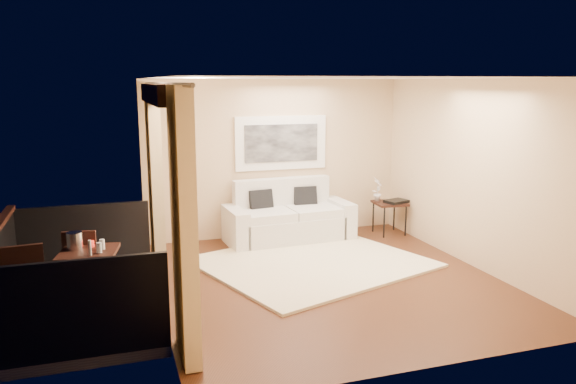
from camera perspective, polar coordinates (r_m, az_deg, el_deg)
name	(u,v)px	position (r m, az deg, el deg)	size (l,w,h in m)	color
floor	(328,280)	(7.74, 4.09, -8.95)	(5.00, 5.00, 0.00)	#502A17
room_shell	(160,94)	(6.75, -12.85, 9.72)	(5.00, 6.40, 5.00)	white
balcony	(67,296)	(7.19, -21.53, -9.84)	(1.81, 2.60, 1.17)	#605B56
curtains	(166,194)	(6.88, -12.26, -0.17)	(0.16, 4.80, 2.64)	#D2B981
artwork	(281,143)	(9.68, -0.70, 5.01)	(1.62, 0.07, 0.92)	white
rug	(312,262)	(8.40, 2.49, -7.15)	(3.00, 2.61, 0.04)	#FFF4CD
sofa	(287,219)	(9.55, -0.06, -2.75)	(2.18, 1.04, 1.02)	silver
side_table	(390,205)	(10.04, 10.29, -1.34)	(0.57, 0.57, 0.57)	black
tray	(396,201)	(10.00, 10.94, -0.93)	(0.38, 0.28, 0.05)	black
orchid	(378,189)	(10.04, 9.08, 0.30)	(0.23, 0.15, 0.43)	white
bistro_table	(89,258)	(6.93, -19.60, -6.29)	(0.73, 0.73, 0.74)	black
balcony_chair_far	(82,260)	(7.33, -20.20, -6.49)	(0.44, 0.45, 0.91)	black
balcony_chair_near	(23,288)	(6.40, -25.32, -8.80)	(0.48, 0.48, 1.01)	black
ice_bucket	(75,241)	(7.00, -20.85, -4.64)	(0.18, 0.18, 0.20)	white
candle	(92,244)	(7.04, -19.32, -4.99)	(0.06, 0.06, 0.07)	#FB2616
vase	(90,248)	(6.68, -19.49, -5.37)	(0.04, 0.04, 0.18)	silver
glass_a	(99,248)	(6.76, -18.64, -5.38)	(0.06, 0.06, 0.12)	white
glass_b	(102,244)	(6.89, -18.36, -5.07)	(0.06, 0.06, 0.12)	white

